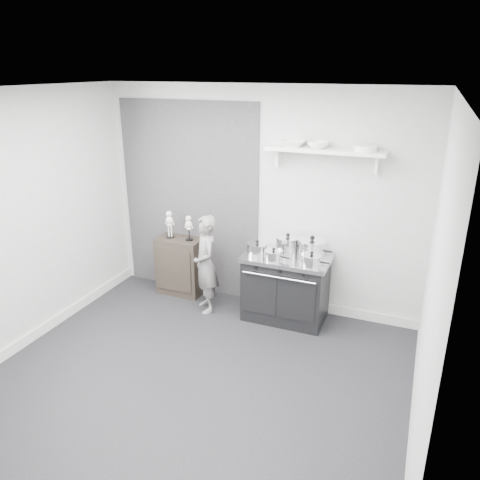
{
  "coord_description": "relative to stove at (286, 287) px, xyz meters",
  "views": [
    {
      "loc": [
        1.86,
        -3.38,
        2.87
      ],
      "look_at": [
        0.1,
        0.95,
        1.13
      ],
      "focal_mm": 35.0,
      "sensor_mm": 36.0,
      "label": 1
    }
  ],
  "objects": [
    {
      "name": "pot_front_right",
      "position": [
        0.33,
        -0.17,
        0.47
      ],
      "size": [
        0.31,
        0.23,
        0.17
      ],
      "color": "white",
      "rests_on": "stove"
    },
    {
      "name": "room_shell",
      "position": [
        -0.56,
        -1.33,
        1.23
      ],
      "size": [
        4.02,
        3.62,
        2.71
      ],
      "color": "#B2B2AF",
      "rests_on": "ground"
    },
    {
      "name": "pot_front_left",
      "position": [
        -0.34,
        -0.08,
        0.47
      ],
      "size": [
        0.33,
        0.24,
        0.18
      ],
      "color": "white",
      "rests_on": "stove"
    },
    {
      "name": "bowl_large",
      "position": [
        -0.03,
        0.19,
        1.67
      ],
      "size": [
        0.28,
        0.28,
        0.07
      ],
      "primitive_type": "imported",
      "color": "white",
      "rests_on": "wall_shelf"
    },
    {
      "name": "pot_back_right",
      "position": [
        0.27,
        0.09,
        0.5
      ],
      "size": [
        0.4,
        0.31,
        0.26
      ],
      "color": "white",
      "rests_on": "stove"
    },
    {
      "name": "pot_back_left",
      "position": [
        -0.04,
        0.14,
        0.49
      ],
      "size": [
        0.37,
        0.28,
        0.23
      ],
      "color": "white",
      "rests_on": "stove"
    },
    {
      "name": "wall_shelf",
      "position": [
        0.33,
        0.2,
        1.6
      ],
      "size": [
        1.3,
        0.26,
        0.24
      ],
      "color": "white",
      "rests_on": "room_shell"
    },
    {
      "name": "stove",
      "position": [
        0.0,
        0.0,
        0.0
      ],
      "size": [
        1.0,
        0.63,
        0.81
      ],
      "color": "black",
      "rests_on": "ground"
    },
    {
      "name": "skeleton_torso",
      "position": [
        -1.35,
        0.13,
        0.55
      ],
      "size": [
        0.11,
        0.07,
        0.38
      ],
      "primitive_type": null,
      "color": "silver",
      "rests_on": "side_cabinet"
    },
    {
      "name": "ground",
      "position": [
        -0.47,
        -1.48,
        -0.41
      ],
      "size": [
        4.0,
        4.0,
        0.0
      ],
      "primitive_type": "plane",
      "color": "black",
      "rests_on": "ground"
    },
    {
      "name": "bowl_small",
      "position": [
        0.25,
        0.19,
        1.67
      ],
      "size": [
        0.23,
        0.23,
        0.07
      ],
      "primitive_type": "imported",
      "color": "white",
      "rests_on": "wall_shelf"
    },
    {
      "name": "child",
      "position": [
        -0.97,
        -0.18,
        0.21
      ],
      "size": [
        0.51,
        0.53,
        1.23
      ],
      "primitive_type": "imported",
      "rotation": [
        0.0,
        0.0,
        -0.88
      ],
      "color": "slate",
      "rests_on": "ground"
    },
    {
      "name": "plate_stack",
      "position": [
        0.75,
        0.19,
        1.66
      ],
      "size": [
        0.24,
        0.24,
        0.06
      ],
      "primitive_type": "cylinder",
      "color": "white",
      "rests_on": "wall_shelf"
    },
    {
      "name": "skeleton_full",
      "position": [
        -1.63,
        0.13,
        0.57
      ],
      "size": [
        0.12,
        0.07,
        0.41
      ],
      "primitive_type": null,
      "color": "silver",
      "rests_on": "side_cabinet"
    },
    {
      "name": "pot_front_center",
      "position": [
        -0.11,
        -0.17,
        0.46
      ],
      "size": [
        0.3,
        0.21,
        0.15
      ],
      "color": "white",
      "rests_on": "stove"
    },
    {
      "name": "side_cabinet",
      "position": [
        -1.5,
        0.13,
        -0.02
      ],
      "size": [
        0.59,
        0.35,
        0.77
      ],
      "primitive_type": "cube",
      "color": "black",
      "rests_on": "ground"
    }
  ]
}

